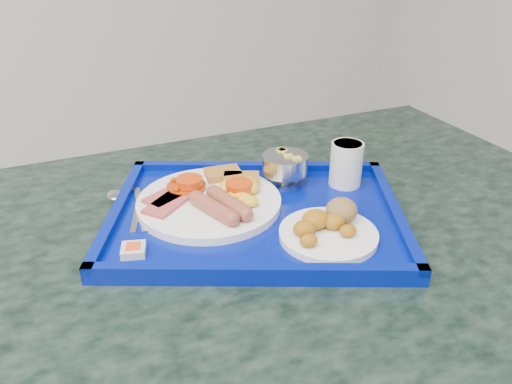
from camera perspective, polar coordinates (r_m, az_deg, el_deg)
table at (r=0.98m, az=0.45°, el=-14.79°), size 1.32×0.88×0.82m
tray at (r=0.87m, az=0.00°, el=-2.70°), size 0.60×0.54×0.03m
main_plate at (r=0.89m, az=-4.90°, el=-0.67°), size 0.25×0.25×0.04m
bread_plate at (r=0.81m, az=8.32°, el=-3.95°), size 0.16×0.16×0.05m
fruit_bowl at (r=0.95m, az=3.35°, el=3.13°), size 0.09×0.09×0.06m
juice_cup at (r=0.96m, az=10.27°, el=3.32°), size 0.06×0.06×0.08m
spoon at (r=0.93m, az=-15.24°, el=-0.92°), size 0.07×0.16×0.01m
knife at (r=0.90m, az=-13.03°, el=-1.86°), size 0.03×0.16×0.00m
jam_packet at (r=0.78m, az=-13.83°, el=-6.44°), size 0.04×0.04×0.01m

